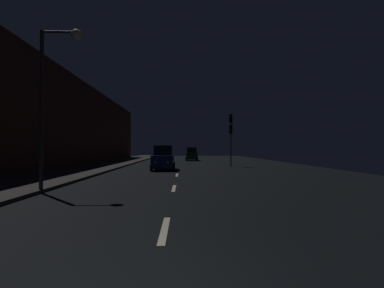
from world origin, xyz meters
name	(u,v)px	position (x,y,z in m)	size (l,w,h in m)	color
ground	(179,167)	(0.00, 24.50, -0.01)	(27.39, 84.00, 0.02)	black
sidewalk_left	(101,166)	(-7.49, 24.50, 0.07)	(4.40, 84.00, 0.15)	#33302D
building_facade_left	(58,118)	(-10.09, 21.00, 4.33)	(0.80, 63.00, 8.67)	#472319
lane_centerline	(174,188)	(0.00, 9.59, 0.01)	(0.16, 15.33, 0.01)	beige
traffic_light_far_right	(231,128)	(5.19, 25.09, 3.81)	(0.37, 0.48, 5.20)	#38383A
streetlamp_overhead	(53,83)	(-4.92, 8.46, 4.52)	(1.70, 0.44, 6.76)	#2D2D30
car_approaching_headlights	(163,159)	(-1.25, 20.87, 0.94)	(1.89, 4.09, 2.06)	#141E51
car_distant_taillights	(192,155)	(1.68, 39.02, 0.89)	(1.79, 3.87, 1.95)	#0F3819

